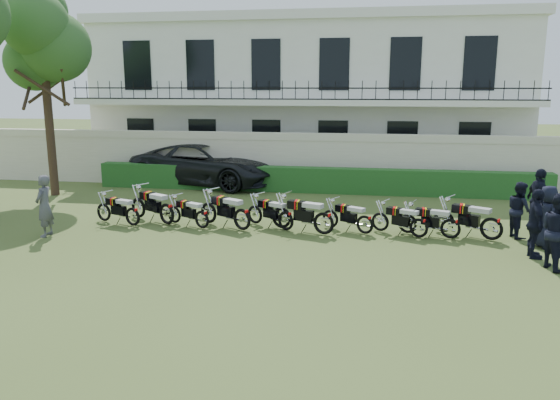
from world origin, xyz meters
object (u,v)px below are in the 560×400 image
(motorcycle_4, at_px, (286,216))
(motorcycle_8, at_px, (451,224))
(motorcycle_1, at_px, (167,209))
(officer_4, at_px, (519,210))
(motorcycle_2, at_px, (202,215))
(officer_1, at_px, (558,231))
(motorcycle_5, at_px, (324,218))
(officer_3, at_px, (547,217))
(motorcycle_6, at_px, (365,220))
(officer_5, at_px, (538,200))
(motorcycle_9, at_px, (492,223))
(officer_2, at_px, (536,224))
(motorcycle_0, at_px, (132,212))
(motorcycle_3, at_px, (242,214))
(tree_west_near, at_px, (43,39))
(inspector, at_px, (44,206))
(motorcycle_7, at_px, (419,223))
(suv, at_px, (207,164))

(motorcycle_4, bearing_deg, motorcycle_8, -61.37)
(motorcycle_1, distance_m, officer_4, 10.29)
(motorcycle_2, relative_size, officer_1, 0.87)
(motorcycle_5, relative_size, officer_3, 1.17)
(motorcycle_1, xyz_separation_m, officer_1, (10.46, -2.37, 0.39))
(motorcycle_2, distance_m, motorcycle_6, 4.81)
(motorcycle_2, height_order, motorcycle_5, motorcycle_5)
(motorcycle_8, relative_size, officer_5, 0.92)
(motorcycle_8, distance_m, officer_1, 3.04)
(officer_3, bearing_deg, officer_4, 14.41)
(officer_5, bearing_deg, motorcycle_6, 89.62)
(motorcycle_9, bearing_deg, motorcycle_4, 118.25)
(officer_3, relative_size, officer_4, 1.04)
(motorcycle_1, distance_m, officer_5, 11.08)
(officer_2, height_order, officer_4, officer_2)
(motorcycle_0, height_order, officer_4, officer_4)
(motorcycle_4, bearing_deg, officer_2, -72.81)
(motorcycle_3, distance_m, officer_4, 7.88)
(officer_3, relative_size, officer_5, 0.90)
(tree_west_near, xyz_separation_m, motorcycle_1, (6.03, -3.79, -5.37))
(motorcycle_8, bearing_deg, inspector, 116.93)
(motorcycle_5, height_order, officer_3, officer_3)
(tree_west_near, height_order, inspector, tree_west_near)
(officer_4, bearing_deg, motorcycle_5, 85.29)
(motorcycle_0, height_order, motorcycle_8, motorcycle_0)
(motorcycle_8, height_order, motorcycle_9, motorcycle_9)
(motorcycle_3, relative_size, motorcycle_6, 1.18)
(motorcycle_2, height_order, motorcycle_4, motorcycle_4)
(motorcycle_2, relative_size, motorcycle_5, 0.81)
(tree_west_near, relative_size, officer_5, 4.26)
(motorcycle_4, height_order, officer_3, officer_3)
(motorcycle_9, distance_m, officer_5, 2.09)
(motorcycle_2, bearing_deg, officer_1, -77.37)
(motorcycle_0, relative_size, motorcycle_1, 0.93)
(motorcycle_2, bearing_deg, motorcycle_5, -66.04)
(motorcycle_1, distance_m, inspector, 3.44)
(motorcycle_4, height_order, motorcycle_5, motorcycle_5)
(motorcycle_0, xyz_separation_m, motorcycle_7, (8.48, 0.09, -0.01))
(motorcycle_1, relative_size, motorcycle_6, 1.19)
(motorcycle_0, xyz_separation_m, officer_4, (11.25, 0.66, 0.35))
(motorcycle_1, height_order, motorcycle_3, motorcycle_1)
(motorcycle_6, height_order, motorcycle_8, motorcycle_8)
(motorcycle_7, relative_size, motorcycle_9, 0.89)
(motorcycle_4, relative_size, suv, 0.25)
(motorcycle_3, bearing_deg, motorcycle_8, -60.36)
(motorcycle_4, xyz_separation_m, motorcycle_7, (3.81, -0.16, -0.02))
(motorcycle_4, relative_size, motorcycle_5, 0.82)
(motorcycle_1, relative_size, motorcycle_8, 1.08)
(motorcycle_2, height_order, inspector, inspector)
(motorcycle_5, bearing_deg, officer_2, -82.33)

